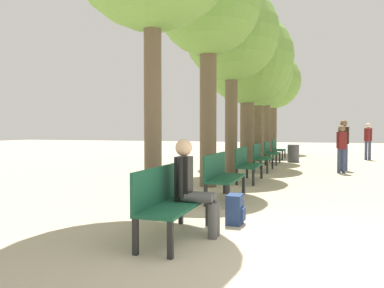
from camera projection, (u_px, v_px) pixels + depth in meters
ground_plane at (330, 266)px, 3.87m from camera, size 80.00×80.00×0.00m
bench_row_0 at (169, 197)px, 4.88m from camera, size 0.51×1.58×0.93m
bench_row_1 at (221, 174)px, 7.55m from camera, size 0.51×1.58×0.93m
bench_row_2 at (246, 162)px, 10.22m from camera, size 0.51×1.58×0.93m
bench_row_3 at (261, 156)px, 12.89m from camera, size 0.51×1.58×0.93m
bench_row_4 at (270, 151)px, 15.56m from camera, size 0.51×1.58×0.93m
bench_row_5 at (277, 148)px, 18.23m from camera, size 0.51×1.58×0.93m
tree_row_1 at (208, 7)px, 9.21m from camera, size 2.58×2.58×5.84m
tree_row_2 at (232, 35)px, 11.74m from camera, size 2.97×2.97×5.93m
tree_row_3 at (247, 59)px, 14.44m from camera, size 3.54×3.54×5.97m
tree_row_4 at (257, 72)px, 16.85m from camera, size 3.22×3.22×5.69m
tree_row_5 at (266, 85)px, 19.91m from camera, size 2.46×2.46×5.16m
tree_row_6 at (273, 82)px, 22.64m from camera, size 3.36×3.36×6.07m
person_seated at (192, 184)px, 4.99m from camera, size 0.60×0.34×1.29m
backpack at (235, 210)px, 5.61m from camera, size 0.26×0.32×0.45m
pedestrian_near at (344, 142)px, 13.00m from camera, size 0.36×0.24×1.77m
pedestrian_mid at (342, 146)px, 12.17m from camera, size 0.32×0.23×1.57m
pedestrian_far at (368, 139)px, 17.60m from camera, size 0.35×0.31×1.74m
trash_bin at (293, 153)px, 16.50m from camera, size 0.50×0.50×0.77m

